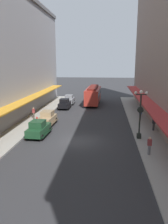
{
  "coord_description": "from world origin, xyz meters",
  "views": [
    {
      "loc": [
        2.93,
        -22.04,
        8.09
      ],
      "look_at": [
        0.0,
        6.0,
        1.8
      ],
      "focal_mm": 35.88,
      "sensor_mm": 36.0,
      "label": 1
    }
  ],
  "objects_px": {
    "lamp_post_with_clock": "(140,112)",
    "pedestrian_1": "(154,124)",
    "parked_car_1": "(39,128)",
    "fire_hydrant": "(37,120)",
    "pedestrian_3": "(149,146)",
    "parked_car_0": "(65,103)",
    "pedestrian_2": "(140,114)",
    "pedestrian_0": "(34,113)",
    "parked_car_2": "(69,99)",
    "streetcar": "(93,94)",
    "parked_car_3": "(47,118)"
  },
  "relations": [
    {
      "from": "parked_car_1",
      "to": "streetcar",
      "type": "bearing_deg",
      "value": 76.9
    },
    {
      "from": "parked_car_0",
      "to": "streetcar",
      "type": "xyz_separation_m",
      "value": [
        4.74,
        5.11,
        0.96
      ]
    },
    {
      "from": "parked_car_1",
      "to": "lamp_post_with_clock",
      "type": "height_order",
      "value": "lamp_post_with_clock"
    },
    {
      "from": "pedestrian_0",
      "to": "pedestrian_1",
      "type": "bearing_deg",
      "value": -14.16
    },
    {
      "from": "fire_hydrant",
      "to": "parked_car_0",
      "type": "bearing_deg",
      "value": 80.04
    },
    {
      "from": "pedestrian_0",
      "to": "parked_car_3",
      "type": "bearing_deg",
      "value": -43.47
    },
    {
      "from": "fire_hydrant",
      "to": "pedestrian_2",
      "type": "bearing_deg",
      "value": 11.6
    },
    {
      "from": "streetcar",
      "to": "pedestrian_0",
      "type": "height_order",
      "value": "streetcar"
    },
    {
      "from": "parked_car_0",
      "to": "pedestrian_3",
      "type": "distance_m",
      "value": 22.56
    },
    {
      "from": "fire_hydrant",
      "to": "pedestrian_0",
      "type": "distance_m",
      "value": 2.45
    },
    {
      "from": "pedestrian_0",
      "to": "parked_car_2",
      "type": "bearing_deg",
      "value": 76.69
    },
    {
      "from": "parked_car_3",
      "to": "pedestrian_3",
      "type": "bearing_deg",
      "value": -37.66
    },
    {
      "from": "lamp_post_with_clock",
      "to": "parked_car_1",
      "type": "bearing_deg",
      "value": -179.46
    },
    {
      "from": "parked_car_2",
      "to": "pedestrian_1",
      "type": "distance_m",
      "value": 21.16
    },
    {
      "from": "pedestrian_0",
      "to": "pedestrian_1",
      "type": "distance_m",
      "value": 16.5
    },
    {
      "from": "pedestrian_3",
      "to": "parked_car_1",
      "type": "bearing_deg",
      "value": 159.29
    },
    {
      "from": "pedestrian_1",
      "to": "pedestrian_2",
      "type": "relative_size",
      "value": 0.98
    },
    {
      "from": "streetcar",
      "to": "pedestrian_0",
      "type": "bearing_deg",
      "value": -120.13
    },
    {
      "from": "parked_car_1",
      "to": "pedestrian_0",
      "type": "distance_m",
      "value": 7.74
    },
    {
      "from": "lamp_post_with_clock",
      "to": "fire_hydrant",
      "type": "height_order",
      "value": "lamp_post_with_clock"
    },
    {
      "from": "parked_car_3",
      "to": "lamp_post_with_clock",
      "type": "xyz_separation_m",
      "value": [
        11.26,
        -4.56,
        2.04
      ]
    },
    {
      "from": "lamp_post_with_clock",
      "to": "pedestrian_1",
      "type": "bearing_deg",
      "value": 55.15
    },
    {
      "from": "parked_car_0",
      "to": "parked_car_1",
      "type": "relative_size",
      "value": 0.99
    },
    {
      "from": "parked_car_2",
      "to": "pedestrian_0",
      "type": "height_order",
      "value": "parked_car_2"
    },
    {
      "from": "parked_car_0",
      "to": "pedestrian_3",
      "type": "height_order",
      "value": "parked_car_0"
    },
    {
      "from": "parked_car_0",
      "to": "pedestrian_2",
      "type": "distance_m",
      "value": 14.23
    },
    {
      "from": "parked_car_1",
      "to": "pedestrian_2",
      "type": "height_order",
      "value": "parked_car_1"
    },
    {
      "from": "parked_car_2",
      "to": "pedestrian_3",
      "type": "height_order",
      "value": "parked_car_2"
    },
    {
      "from": "parked_car_3",
      "to": "pedestrian_0",
      "type": "xyz_separation_m",
      "value": [
        -2.64,
        2.5,
        0.05
      ]
    },
    {
      "from": "pedestrian_3",
      "to": "lamp_post_with_clock",
      "type": "bearing_deg",
      "value": 93.95
    },
    {
      "from": "pedestrian_0",
      "to": "pedestrian_3",
      "type": "distance_m",
      "value": 18.22
    },
    {
      "from": "parked_car_1",
      "to": "pedestrian_1",
      "type": "xyz_separation_m",
      "value": [
        13.07,
        3.13,
        0.05
      ]
    },
    {
      "from": "pedestrian_3",
      "to": "streetcar",
      "type": "bearing_deg",
      "value": 104.79
    },
    {
      "from": "fire_hydrant",
      "to": "pedestrian_0",
      "type": "xyz_separation_m",
      "value": [
        -1.15,
        2.13,
        0.43
      ]
    },
    {
      "from": "pedestrian_1",
      "to": "pedestrian_2",
      "type": "distance_m",
      "value": 4.86
    },
    {
      "from": "parked_car_0",
      "to": "pedestrian_1",
      "type": "xyz_separation_m",
      "value": [
        13.05,
        -12.17,
        0.05
      ]
    },
    {
      "from": "pedestrian_1",
      "to": "pedestrian_2",
      "type": "height_order",
      "value": "pedestrian_2"
    },
    {
      "from": "lamp_post_with_clock",
      "to": "fire_hydrant",
      "type": "distance_m",
      "value": 13.89
    },
    {
      "from": "parked_car_0",
      "to": "streetcar",
      "type": "relative_size",
      "value": 0.44
    },
    {
      "from": "parked_car_2",
      "to": "streetcar",
      "type": "bearing_deg",
      "value": 7.14
    },
    {
      "from": "parked_car_0",
      "to": "parked_car_1",
      "type": "xyz_separation_m",
      "value": [
        -0.01,
        -15.29,
        0.0
      ]
    },
    {
      "from": "parked_car_3",
      "to": "streetcar",
      "type": "bearing_deg",
      "value": 72.23
    },
    {
      "from": "parked_car_1",
      "to": "pedestrian_1",
      "type": "height_order",
      "value": "parked_car_1"
    },
    {
      "from": "parked_car_0",
      "to": "pedestrian_3",
      "type": "bearing_deg",
      "value": -60.08
    },
    {
      "from": "pedestrian_1",
      "to": "parked_car_3",
      "type": "bearing_deg",
      "value": 173.44
    },
    {
      "from": "parked_car_1",
      "to": "fire_hydrant",
      "type": "xyz_separation_m",
      "value": [
        -1.79,
        5.04,
        -0.38
      ]
    },
    {
      "from": "parked_car_1",
      "to": "pedestrian_3",
      "type": "xyz_separation_m",
      "value": [
        11.26,
        -4.26,
        0.05
      ]
    },
    {
      "from": "parked_car_2",
      "to": "pedestrian_2",
      "type": "distance_m",
      "value": 16.99
    },
    {
      "from": "parked_car_0",
      "to": "pedestrian_1",
      "type": "bearing_deg",
      "value": -42.98
    },
    {
      "from": "lamp_post_with_clock",
      "to": "pedestrian_0",
      "type": "relative_size",
      "value": 3.15
    }
  ]
}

